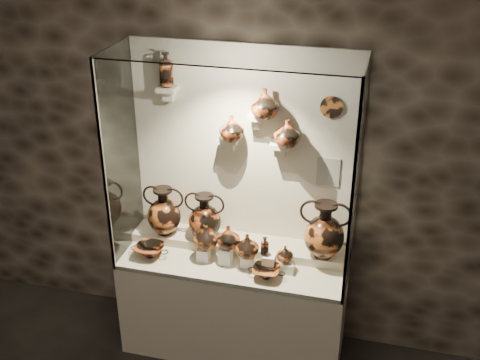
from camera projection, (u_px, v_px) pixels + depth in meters
The scene contains 36 objects.
wall_back at pixel (244, 150), 4.45m from camera, with size 5.00×0.02×3.20m, color black.
plinth at pixel (234, 305), 4.72m from camera, with size 1.70×0.60×0.80m, color beige.
front_tier at pixel (234, 261), 4.53m from camera, with size 1.68×0.58×0.03m, color #BFB194.
rear_tier at pixel (240, 245), 4.67m from camera, with size 1.70×0.25×0.10m, color #BFB194.
back_panel at pixel (244, 150), 4.45m from camera, with size 1.70×0.03×1.60m, color beige.
glass_front at pixel (222, 186), 3.92m from camera, with size 1.70×0.01×1.60m, color white.
glass_left at pixel (121, 155), 4.37m from camera, with size 0.01×0.60×1.60m, color white.
glass_right at pixel (356, 181), 3.99m from camera, with size 0.01×0.60×1.60m, color white.
glass_top at pixel (233, 55), 3.82m from camera, with size 1.70×0.60×0.01m, color white.
frame_post_left at pixel (104, 172), 4.11m from camera, with size 0.02×0.02×1.60m, color gray.
frame_post_right at pixel (352, 201), 3.74m from camera, with size 0.02×0.02×1.60m, color gray.
pedestal_a at pixel (204, 254), 4.51m from camera, with size 0.09×0.09×0.10m, color silver.
pedestal_b at pixel (226, 255), 4.46m from camera, with size 0.09×0.09×0.13m, color silver.
pedestal_c at pixel (248, 261), 4.43m from camera, with size 0.09×0.09×0.09m, color silver.
pedestal_d at pixel (269, 262), 4.39m from camera, with size 0.09×0.09×0.12m, color silver.
pedestal_e at pixel (288, 267), 4.37m from camera, with size 0.09×0.09×0.08m, color silver.
bracket_ul at pixel (168, 89), 4.31m from camera, with size 0.14×0.12×0.04m, color beige.
bracket_ca at pixel (229, 140), 4.36m from camera, with size 0.14×0.12×0.04m, color beige.
bracket_cb at pixel (256, 116), 4.23m from camera, with size 0.10×0.12×0.04m, color beige.
bracket_cc at pixel (280, 145), 4.28m from camera, with size 0.14×0.12×0.04m, color beige.
amphora_left at pixel (164, 211), 4.65m from camera, with size 0.31×0.31×0.39m, color #AC5121, non-canonical shape.
amphora_mid at pixel (205, 217), 4.59m from camera, with size 0.30×0.30×0.38m, color #993D1B, non-canonical shape.
amphora_right at pixel (324, 230), 4.35m from camera, with size 0.36×0.36×0.44m, color #AC5121, non-canonical shape.
jug_a at pixel (206, 236), 4.45m from camera, with size 0.19×0.19×0.20m, color #AC5121.
jug_b at pixel (228, 237), 4.40m from camera, with size 0.17×0.17×0.18m, color #993D1B.
jug_c at pixel (247, 246), 4.37m from camera, with size 0.17×0.17×0.18m, color #AC5121.
jug_e at pixel (285, 254), 4.34m from camera, with size 0.12×0.12×0.13m, color #AC5121.
lekythos_small at pixel (265, 245), 4.34m from camera, with size 0.07×0.07×0.16m, color #993D1B, non-canonical shape.
kylix_left at pixel (150, 250), 4.54m from camera, with size 0.28×0.24×0.11m, color #993D1B, non-canonical shape.
kylix_right at pixel (267, 271), 4.30m from camera, with size 0.26×0.22×0.10m, color #AC5121, non-canonical shape.
lekythos_tall at pixel (166, 68), 4.23m from camera, with size 0.11×0.11×0.27m, color #AC5121, non-canonical shape.
ovoid_vase_a at pixel (232, 128), 4.27m from camera, with size 0.18×0.18×0.19m, color #993D1B.
ovoid_vase_b at pixel (265, 103), 4.12m from camera, with size 0.20×0.20×0.21m, color #993D1B.
ovoid_vase_c at pixel (287, 133), 4.18m from camera, with size 0.19×0.19×0.20m, color #993D1B.
wall_plate at pixel (332, 107), 4.11m from camera, with size 0.16×0.16×0.02m, color #A75B20.
info_placard at pixel (328, 172), 4.34m from camera, with size 0.17×0.01×0.22m, color beige.
Camera 1 is at (0.98, -1.46, 3.40)m, focal length 45.00 mm.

